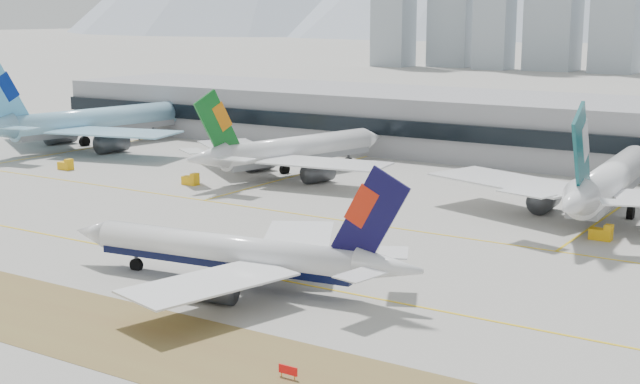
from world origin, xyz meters
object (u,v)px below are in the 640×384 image
Objects in this scene: widebody_eva at (292,151)px; widebody_cathay at (608,184)px; taxiing_airliner at (237,254)px; terminal at (523,127)px; widebody_korean at (89,123)px.

widebody_cathay is (70.60, -3.46, 0.59)m from widebody_eva.
terminal is at bearing -94.44° from taxiing_airliner.
widebody_eva is 0.88× the size of widebody_cathay.
widebody_korean is at bearing -155.07° from terminal.
widebody_eva is 70.69m from widebody_cathay.
widebody_cathay is at bearing -84.98° from widebody_korean.
terminal is at bearing 29.23° from widebody_cathay.
widebody_eva is (-39.82, 71.00, 1.23)m from taxiing_airliner.
terminal is (33.88, 53.78, 1.94)m from widebody_eva.
widebody_korean is 1.08× the size of widebody_cathay.
widebody_korean is 140.83m from widebody_cathay.
taxiing_airliner is 0.19× the size of terminal.
widebody_korean reaches higher than terminal.
taxiing_airliner is 0.77× the size of widebody_korean.
taxiing_airliner is 81.42m from widebody_eva.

